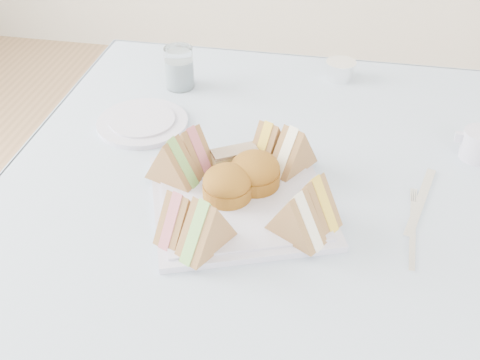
% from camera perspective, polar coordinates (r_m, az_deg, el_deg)
% --- Properties ---
extents(table, '(0.90, 0.90, 0.74)m').
position_cam_1_polar(table, '(1.34, 3.51, -12.88)').
color(table, brown).
rests_on(table, floor).
extents(tablecloth, '(1.02, 1.02, 0.01)m').
position_cam_1_polar(tablecloth, '(1.08, 4.25, -0.12)').
color(tablecloth, '#ADC2DF').
rests_on(tablecloth, table).
extents(serving_plate, '(0.37, 0.37, 0.01)m').
position_cam_1_polar(serving_plate, '(1.02, -0.00, -1.96)').
color(serving_plate, silver).
rests_on(serving_plate, tablecloth).
extents(sandwich_fl_a, '(0.07, 0.10, 0.08)m').
position_cam_1_polar(sandwich_fl_a, '(0.93, -5.78, -3.15)').
color(sandwich_fl_a, olive).
rests_on(sandwich_fl_a, serving_plate).
extents(sandwich_fl_b, '(0.09, 0.11, 0.09)m').
position_cam_1_polar(sandwich_fl_b, '(0.90, -3.28, -4.18)').
color(sandwich_fl_b, olive).
rests_on(sandwich_fl_b, serving_plate).
extents(sandwich_fr_a, '(0.10, 0.09, 0.08)m').
position_cam_1_polar(sandwich_fr_a, '(0.96, 6.99, -1.69)').
color(sandwich_fr_a, olive).
rests_on(sandwich_fr_a, serving_plate).
extents(sandwich_fr_b, '(0.10, 0.09, 0.08)m').
position_cam_1_polar(sandwich_fr_b, '(0.92, 5.38, -3.32)').
color(sandwich_fr_b, olive).
rests_on(sandwich_fr_b, serving_plate).
extents(sandwich_bl_a, '(0.11, 0.08, 0.09)m').
position_cam_1_polar(sandwich_bl_a, '(1.04, -6.44, 1.94)').
color(sandwich_bl_a, olive).
rests_on(sandwich_bl_a, serving_plate).
extents(sandwich_bl_b, '(0.10, 0.09, 0.08)m').
position_cam_1_polar(sandwich_bl_b, '(1.07, -4.63, 3.16)').
color(sandwich_bl_b, olive).
rests_on(sandwich_bl_b, serving_plate).
extents(sandwich_br_a, '(0.09, 0.11, 0.09)m').
position_cam_1_polar(sandwich_br_a, '(1.07, 5.05, 3.03)').
color(sandwich_br_a, olive).
rests_on(sandwich_br_a, serving_plate).
extents(sandwich_br_b, '(0.07, 0.10, 0.08)m').
position_cam_1_polar(sandwich_br_b, '(1.09, 2.71, 3.75)').
color(sandwich_br_b, olive).
rests_on(sandwich_br_b, serving_plate).
extents(scone_left, '(0.11, 0.11, 0.06)m').
position_cam_1_polar(scone_left, '(1.00, -1.22, -0.38)').
color(scone_left, '#9B6E17').
rests_on(scone_left, serving_plate).
extents(scone_right, '(0.12, 0.12, 0.06)m').
position_cam_1_polar(scone_right, '(1.03, 1.43, 0.82)').
color(scone_right, '#9B6E17').
rests_on(scone_right, serving_plate).
extents(pastry_slice, '(0.09, 0.07, 0.04)m').
position_cam_1_polar(pastry_slice, '(1.08, -0.50, 2.04)').
color(pastry_slice, '#DFD184').
rests_on(pastry_slice, serving_plate).
extents(side_plate, '(0.19, 0.19, 0.01)m').
position_cam_1_polar(side_plate, '(1.24, -9.23, 5.38)').
color(side_plate, silver).
rests_on(side_plate, tablecloth).
extents(water_glass, '(0.08, 0.08, 0.09)m').
position_cam_1_polar(water_glass, '(1.35, -5.78, 10.54)').
color(water_glass, white).
rests_on(water_glass, tablecloth).
extents(tea_strainer, '(0.07, 0.07, 0.04)m').
position_cam_1_polar(tea_strainer, '(1.41, 9.49, 10.16)').
color(tea_strainer, white).
rests_on(tea_strainer, tablecloth).
extents(knife, '(0.06, 0.20, 0.00)m').
position_cam_1_polar(knife, '(1.07, 16.74, -1.96)').
color(knife, white).
rests_on(knife, tablecloth).
extents(fork, '(0.02, 0.17, 0.00)m').
position_cam_1_polar(fork, '(1.00, 16.03, -4.98)').
color(fork, white).
rests_on(fork, tablecloth).
extents(creamer_jug, '(0.07, 0.07, 0.06)m').
position_cam_1_polar(creamer_jug, '(1.20, 21.71, 3.12)').
color(creamer_jug, silver).
rests_on(creamer_jug, tablecloth).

